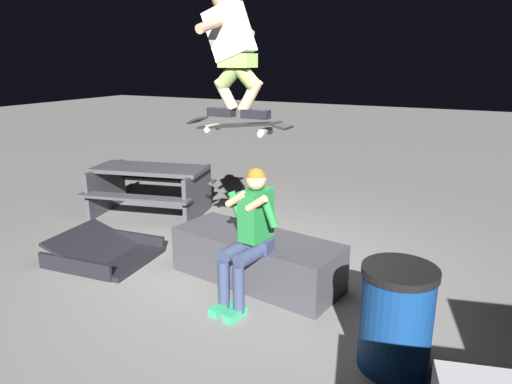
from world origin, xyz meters
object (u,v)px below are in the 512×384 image
object	(u,v)px
person_sitting_on_ledge	(249,230)
picnic_table_back	(150,183)
skateboard	(238,125)
kicker_ramp	(105,254)
ledge_box_main	(256,258)
skater_airborne	(232,47)
trash_bin	(396,318)

from	to	relation	value
person_sitting_on_ledge	picnic_table_back	size ratio (longest dim) A/B	0.69
skateboard	kicker_ramp	xyz separation A→B (m)	(1.91, -0.09, -1.69)
picnic_table_back	ledge_box_main	bearing A→B (deg)	152.28
ledge_box_main	skateboard	size ratio (longest dim) A/B	1.82
skater_airborne	person_sitting_on_ledge	bearing A→B (deg)	174.42
trash_bin	skater_airborne	bearing A→B (deg)	-14.48
picnic_table_back	trash_bin	size ratio (longest dim) A/B	2.32
skateboard	picnic_table_back	world-z (taller)	skateboard
person_sitting_on_ledge	skateboard	bearing A→B (deg)	-7.53
trash_bin	picnic_table_back	bearing A→B (deg)	-27.66
ledge_box_main	person_sitting_on_ledge	bearing A→B (deg)	108.13
skater_airborne	trash_bin	world-z (taller)	skater_airborne
picnic_table_back	skater_airborne	bearing A→B (deg)	144.85
ledge_box_main	trash_bin	world-z (taller)	trash_bin
ledge_box_main	trash_bin	distance (m)	1.84
person_sitting_on_ledge	kicker_ramp	size ratio (longest dim) A/B	1.13
skater_airborne	picnic_table_back	size ratio (longest dim) A/B	0.57
skater_airborne	trash_bin	distance (m)	2.64
person_sitting_on_ledge	skater_airborne	bearing A→B (deg)	-5.58
trash_bin	kicker_ramp	bearing A→B (deg)	-8.32
person_sitting_on_ledge	picnic_table_back	world-z (taller)	person_sitting_on_ledge
person_sitting_on_ledge	skater_airborne	world-z (taller)	skater_airborne
picnic_table_back	trash_bin	world-z (taller)	trash_bin
kicker_ramp	ledge_box_main	bearing A→B (deg)	-169.92
trash_bin	ledge_box_main	bearing A→B (deg)	-27.56
skater_airborne	kicker_ramp	distance (m)	3.01
skateboard	kicker_ramp	size ratio (longest dim) A/B	0.86
skater_airborne	kicker_ramp	bearing A→B (deg)	-2.64
ledge_box_main	person_sitting_on_ledge	distance (m)	0.68
skateboard	trash_bin	distance (m)	2.12
skateboard	trash_bin	world-z (taller)	skateboard
person_sitting_on_ledge	skater_airborne	xyz separation A→B (m)	(0.18, -0.02, 1.69)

